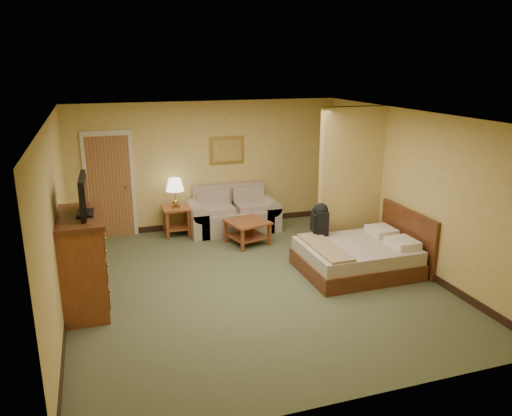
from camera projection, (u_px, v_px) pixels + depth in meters
name	position (u px, v px, depth m)	size (l,w,h in m)	color
floor	(253.00, 283.00, 7.82)	(6.00, 6.00, 0.00)	#4F5537
ceiling	(253.00, 116.00, 7.09)	(6.00, 6.00, 0.00)	white
back_wall	(208.00, 166.00, 10.19)	(5.50, 0.02, 2.60)	tan
left_wall	(56.00, 221.00, 6.63)	(0.02, 6.00, 2.60)	tan
right_wall	(410.00, 189.00, 8.28)	(0.02, 6.00, 2.60)	tan
partition	(351.00, 180.00, 8.94)	(1.20, 0.15, 2.60)	tan
door	(110.00, 186.00, 9.65)	(0.94, 0.16, 2.10)	beige
baseboard	(209.00, 223.00, 10.53)	(5.50, 0.02, 0.12)	black
loveseat	(233.00, 216.00, 10.21)	(1.82, 0.84, 0.92)	tan
side_table	(176.00, 217.00, 9.91)	(0.53, 0.53, 0.58)	brown
table_lamp	(175.00, 185.00, 9.73)	(0.35, 0.35, 0.58)	#A47B3C
coffee_table	(247.00, 228.00, 9.43)	(0.87, 0.87, 0.45)	brown
wall_picture	(227.00, 150.00, 10.20)	(0.72, 0.04, 0.56)	#B78E3F
dresser	(82.00, 262.00, 6.85)	(0.67, 1.28, 1.37)	brown
tv	(84.00, 196.00, 6.62)	(0.23, 0.86, 0.53)	black
bed	(360.00, 256.00, 8.20)	(1.88, 1.51, 0.98)	#4E2312
backpack	(321.00, 218.00, 8.53)	(0.26, 0.35, 0.55)	black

